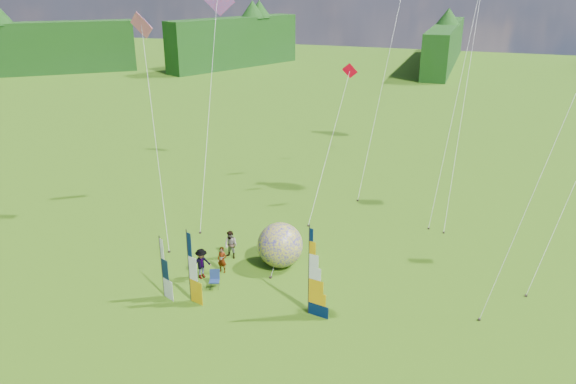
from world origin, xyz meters
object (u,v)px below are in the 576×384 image
(feather_banner_main, at_px, (309,272))
(spectator_d, at_px, (268,248))
(kite_whale, at_px, (469,67))
(side_banner_left, at_px, (189,267))
(spectator_b, at_px, (231,245))
(side_banner_far, at_px, (162,268))
(bol_inflatable, at_px, (280,245))
(camp_chair, at_px, (214,280))
(spectator_a, at_px, (222,260))
(spectator_c, at_px, (202,264))

(feather_banner_main, distance_m, spectator_d, 6.06)
(kite_whale, bearing_deg, side_banner_left, -109.21)
(side_banner_left, distance_m, spectator_b, 5.03)
(side_banner_left, relative_size, kite_whale, 0.20)
(side_banner_far, bearing_deg, spectator_b, 96.65)
(feather_banner_main, xyz_separation_m, spectator_b, (-6.00, 4.04, -1.46))
(side_banner_far, xyz_separation_m, spectator_d, (3.69, 5.38, -0.88))
(feather_banner_main, xyz_separation_m, side_banner_far, (-7.52, -0.94, -0.65))
(side_banner_far, bearing_deg, bol_inflatable, 71.79)
(side_banner_left, xyz_separation_m, kite_whale, (11.75, 18.54, 7.83))
(spectator_d, relative_size, camp_chair, 1.59)
(bol_inflatable, relative_size, spectator_d, 1.64)
(spectator_b, xyz_separation_m, spectator_d, (2.17, 0.40, -0.07))
(spectator_b, xyz_separation_m, kite_whale, (11.74, 13.64, 8.91))
(feather_banner_main, bearing_deg, bol_inflatable, 136.61)
(spectator_d, bearing_deg, kite_whale, -88.31)
(camp_chair, distance_m, kite_whale, 22.37)
(side_banner_far, distance_m, spectator_d, 6.58)
(spectator_b, relative_size, spectator_d, 1.08)
(spectator_a, height_order, camp_chair, spectator_a)
(bol_inflatable, relative_size, spectator_b, 1.51)
(bol_inflatable, relative_size, spectator_c, 1.48)
(side_banner_left, distance_m, bol_inflatable, 5.89)
(spectator_a, relative_size, kite_whale, 0.08)
(side_banner_far, height_order, spectator_d, side_banner_far)
(feather_banner_main, distance_m, spectator_b, 7.38)
(side_banner_far, height_order, camp_chair, side_banner_far)
(bol_inflatable, bearing_deg, spectator_d, 160.61)
(side_banner_far, relative_size, camp_chair, 3.36)
(feather_banner_main, distance_m, camp_chair, 5.74)
(side_banner_left, bearing_deg, spectator_c, 121.22)
(spectator_d, bearing_deg, side_banner_far, 93.12)
(side_banner_far, xyz_separation_m, kite_whale, (13.27, 18.61, 8.10))
(bol_inflatable, height_order, spectator_a, bol_inflatable)
(side_banner_left, bearing_deg, spectator_a, 103.72)
(spectator_c, bearing_deg, kite_whale, -8.75)
(spectator_a, distance_m, spectator_d, 2.85)
(spectator_d, xyz_separation_m, camp_chair, (-1.58, -3.80, -0.29))
(feather_banner_main, height_order, side_banner_left, feather_banner_main)
(spectator_b, distance_m, spectator_c, 2.70)
(camp_chair, bearing_deg, spectator_c, 126.87)
(bol_inflatable, xyz_separation_m, camp_chair, (-2.44, -3.50, -0.80))
(feather_banner_main, height_order, side_banner_far, feather_banner_main)
(side_banner_far, height_order, spectator_b, side_banner_far)
(feather_banner_main, bearing_deg, kite_whale, 82.95)
(side_banner_left, distance_m, side_banner_far, 1.54)
(feather_banner_main, distance_m, spectator_c, 6.83)
(feather_banner_main, height_order, camp_chair, feather_banner_main)
(spectator_c, bearing_deg, side_banner_left, -138.62)
(feather_banner_main, xyz_separation_m, bol_inflatable, (-2.97, 4.14, -1.02))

